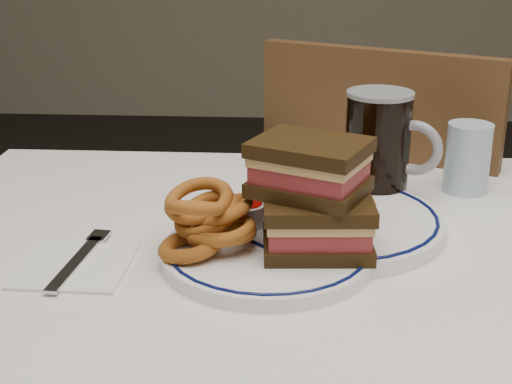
# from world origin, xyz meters

# --- Properties ---
(dining_table) EXTENTS (1.27, 0.87, 0.75)m
(dining_table) POSITION_xyz_m (0.00, 0.00, 0.64)
(dining_table) COLOR white
(dining_table) RESTS_ON floor
(chair_far) EXTENTS (0.58, 0.58, 0.94)m
(chair_far) POSITION_xyz_m (0.09, 0.54, 0.51)
(chair_far) COLOR #402914
(chair_far) RESTS_ON floor
(main_plate) EXTENTS (0.26, 0.26, 0.02)m
(main_plate) POSITION_xyz_m (-0.13, 0.00, 0.76)
(main_plate) COLOR white
(main_plate) RESTS_ON dining_table
(reuben_sandwich) EXTENTS (0.16, 0.15, 0.13)m
(reuben_sandwich) POSITION_xyz_m (-0.08, 0.00, 0.83)
(reuben_sandwich) COLOR black
(reuben_sandwich) RESTS_ON main_plate
(onion_rings_main) EXTENTS (0.12, 0.13, 0.09)m
(onion_rings_main) POSITION_xyz_m (-0.20, -0.00, 0.80)
(onion_rings_main) COLOR brown
(onion_rings_main) RESTS_ON main_plate
(ketchup_ramekin) EXTENTS (0.05, 0.05, 0.03)m
(ketchup_ramekin) POSITION_xyz_m (-0.16, 0.07, 0.79)
(ketchup_ramekin) COLOR white
(ketchup_ramekin) RESTS_ON main_plate
(beer_mug) EXTENTS (0.14, 0.10, 0.16)m
(beer_mug) POSITION_xyz_m (0.02, 0.22, 0.83)
(beer_mug) COLOR black
(beer_mug) RESTS_ON dining_table
(water_glass) EXTENTS (0.07, 0.07, 0.11)m
(water_glass) POSITION_xyz_m (0.16, 0.26, 0.80)
(water_glass) COLOR #A8C8D9
(water_glass) RESTS_ON dining_table
(far_plate) EXTENTS (0.30, 0.30, 0.02)m
(far_plate) POSITION_xyz_m (-0.05, 0.10, 0.76)
(far_plate) COLOR white
(far_plate) RESTS_ON dining_table
(onion_rings_far) EXTENTS (0.14, 0.10, 0.06)m
(onion_rings_far) POSITION_xyz_m (-0.06, 0.10, 0.78)
(onion_rings_far) COLOR brown
(onion_rings_far) RESTS_ON far_plate
(napkin_fork) EXTENTS (0.13, 0.17, 0.01)m
(napkin_fork) POSITION_xyz_m (-0.36, -0.03, 0.75)
(napkin_fork) COLOR white
(napkin_fork) RESTS_ON dining_table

